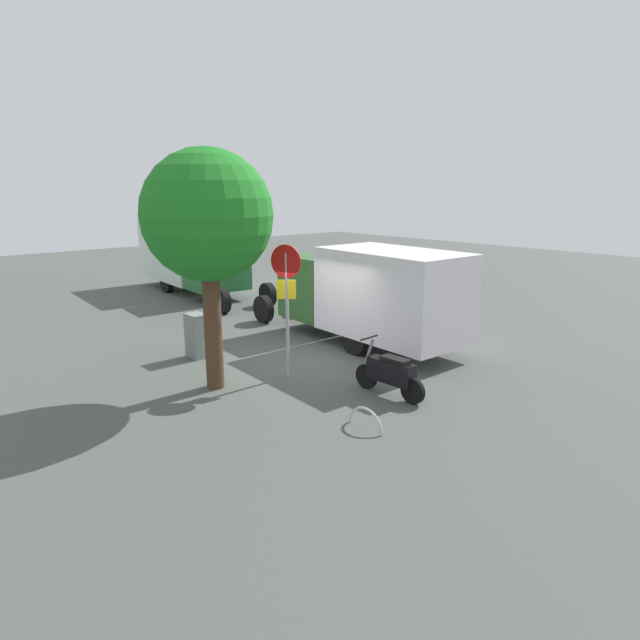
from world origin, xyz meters
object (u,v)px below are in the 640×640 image
object	(u,v)px
box_truck_far	(191,254)
stop_sign	(286,290)
bike_rack_hoop	(365,429)
motorcycle	(390,373)
box_truck_near	(367,290)
utility_cabinet	(197,336)
street_tree	(207,218)

from	to	relation	value
box_truck_far	stop_sign	size ratio (longest dim) A/B	2.66
stop_sign	bike_rack_hoop	world-z (taller)	stop_sign
motorcycle	bike_rack_hoop	distance (m)	1.81
box_truck_near	bike_rack_hoop	world-z (taller)	box_truck_near
stop_sign	utility_cabinet	world-z (taller)	stop_sign
stop_sign	utility_cabinet	size ratio (longest dim) A/B	2.67
box_truck_near	stop_sign	distance (m)	3.56
motorcycle	box_truck_far	bearing A→B (deg)	-14.25
motorcycle	stop_sign	distance (m)	3.00
box_truck_far	motorcycle	world-z (taller)	box_truck_far
motorcycle	stop_sign	bearing A→B (deg)	17.55
stop_sign	bike_rack_hoop	xyz separation A→B (m)	(-3.16, 0.67, -2.09)
utility_cabinet	bike_rack_hoop	xyz separation A→B (m)	(-5.96, -0.16, -0.59)
box_truck_near	bike_rack_hoop	distance (m)	5.87
motorcycle	street_tree	distance (m)	5.05
box_truck_near	utility_cabinet	world-z (taller)	box_truck_near
stop_sign	bike_rack_hoop	size ratio (longest dim) A/B	3.68
street_tree	bike_rack_hoop	xyz separation A→B (m)	(-3.72, -0.95, -3.75)
box_truck_far	utility_cabinet	world-z (taller)	box_truck_far
box_truck_far	stop_sign	bearing A→B (deg)	-14.02
box_truck_far	stop_sign	distance (m)	11.76
box_truck_near	street_tree	world-z (taller)	street_tree
box_truck_far	utility_cabinet	bearing A→B (deg)	-24.01
box_truck_far	bike_rack_hoop	distance (m)	15.06
street_tree	utility_cabinet	bearing A→B (deg)	-19.61
utility_cabinet	stop_sign	bearing A→B (deg)	-163.59
box_truck_near	utility_cabinet	size ratio (longest dim) A/B	6.37
motorcycle	street_tree	xyz separation A→B (m)	(2.96, 2.51, 3.23)
box_truck_near	box_truck_far	distance (m)	10.45
box_truck_near	stop_sign	xyz separation A→B (m)	(-0.73, 3.44, 0.53)
box_truck_far	bike_rack_hoop	world-z (taller)	box_truck_far
box_truck_far	utility_cabinet	xyz separation A→B (m)	(-8.38, 4.46, -1.05)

